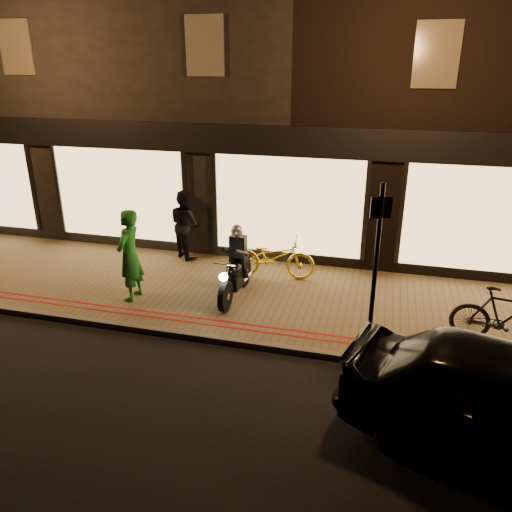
{
  "coord_description": "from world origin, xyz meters",
  "views": [
    {
      "loc": [
        2.24,
        -7.54,
        4.88
      ],
      "look_at": [
        -0.23,
        1.79,
        1.1
      ],
      "focal_mm": 35.0,
      "sensor_mm": 36.0,
      "label": 1
    }
  ],
  "objects_px": {
    "bicycle_gold": "(273,257)",
    "sign_post": "(376,262)",
    "motorcycle": "(236,270)",
    "person_green": "(130,255)"
  },
  "relations": [
    {
      "from": "bicycle_gold",
      "to": "sign_post",
      "type": "bearing_deg",
      "value": -143.63
    },
    {
      "from": "motorcycle",
      "to": "person_green",
      "type": "height_order",
      "value": "person_green"
    },
    {
      "from": "sign_post",
      "to": "person_green",
      "type": "xyz_separation_m",
      "value": [
        -4.99,
        0.8,
        -0.69
      ]
    },
    {
      "from": "motorcycle",
      "to": "person_green",
      "type": "bearing_deg",
      "value": -161.5
    },
    {
      "from": "motorcycle",
      "to": "sign_post",
      "type": "relative_size",
      "value": 0.65
    },
    {
      "from": "motorcycle",
      "to": "bicycle_gold",
      "type": "distance_m",
      "value": 1.32
    },
    {
      "from": "sign_post",
      "to": "bicycle_gold",
      "type": "relative_size",
      "value": 1.54
    },
    {
      "from": "motorcycle",
      "to": "sign_post",
      "type": "distance_m",
      "value": 3.4
    },
    {
      "from": "motorcycle",
      "to": "person_green",
      "type": "relative_size",
      "value": 0.99
    },
    {
      "from": "sign_post",
      "to": "motorcycle",
      "type": "bearing_deg",
      "value": 153.17
    }
  ]
}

